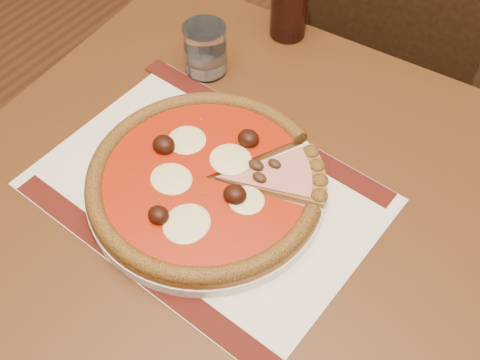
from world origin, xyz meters
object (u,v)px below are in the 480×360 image
table (232,242)px  plate (206,188)px  chair_far (381,70)px  pizza (206,179)px  water_glass (205,49)px

table → plate: (-0.04, -0.01, 0.11)m
chair_far → plate: chair_far is taller
chair_far → plate: bearing=88.2°
plate → pizza: (-0.00, -0.00, 0.02)m
plate → pizza: size_ratio=1.01×
chair_far → pizza: bearing=88.2°
table → chair_far: bearing=95.0°
table → water_glass: bearing=135.0°
table → pizza: 0.14m
table → chair_far: size_ratio=0.99×
table → pizza: size_ratio=2.64×
pizza → water_glass: size_ratio=3.87×
table → water_glass: water_glass is taller
chair_far → plate: (0.02, -0.66, 0.27)m
pizza → water_glass: bearing=127.8°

